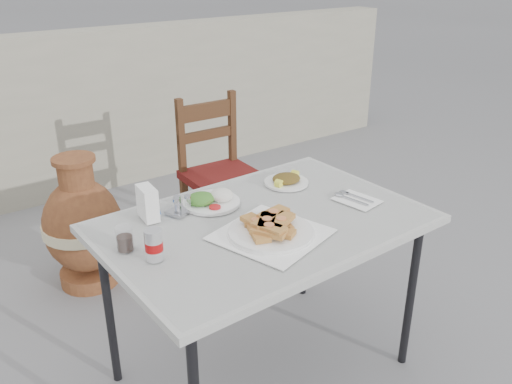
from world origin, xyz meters
TOP-DOWN VIEW (x-y plane):
  - ground at (0.00, 0.00)m, footprint 80.00×80.00m
  - cafe_table at (-0.06, 0.04)m, footprint 1.28×0.89m
  - pide_plate at (-0.12, -0.07)m, footprint 0.45×0.45m
  - salad_rice_plate at (-0.16, 0.28)m, footprint 0.24×0.24m
  - salad_chopped_plate at (0.23, 0.27)m, footprint 0.20×0.20m
  - soda_can at (-0.54, 0.02)m, footprint 0.06×0.06m
  - cola_glass at (-0.60, 0.13)m, footprint 0.06×0.06m
  - napkin_holder at (-0.43, 0.31)m, footprint 0.08×0.11m
  - condiment_caddy at (-0.30, 0.29)m, footprint 0.13×0.12m
  - cutlery_napkin at (0.35, -0.03)m, footprint 0.17×0.20m
  - chair at (0.39, 1.12)m, footprint 0.43×0.43m
  - terracotta_urn at (-0.45, 1.19)m, footprint 0.43×0.43m
  - back_wall at (0.00, 2.50)m, footprint 6.00×0.25m

SIDE VIEW (x-z plane):
  - ground at x=0.00m, z-range 0.00..0.00m
  - terracotta_urn at x=-0.45m, z-range -0.03..0.73m
  - chair at x=0.39m, z-range 0.02..0.96m
  - back_wall at x=0.00m, z-range 0.00..1.20m
  - cafe_table at x=-0.06m, z-range 0.33..1.09m
  - cutlery_napkin at x=0.35m, z-range 0.76..0.77m
  - salad_chopped_plate at x=0.23m, z-range 0.75..0.80m
  - salad_rice_plate at x=-0.16m, z-range 0.75..0.81m
  - condiment_caddy at x=-0.30m, z-range 0.75..0.82m
  - pide_plate at x=-0.12m, z-range 0.75..0.83m
  - cola_glass at x=-0.60m, z-range 0.75..0.84m
  - soda_can at x=-0.54m, z-range 0.76..0.87m
  - napkin_holder at x=-0.43m, z-range 0.76..0.89m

